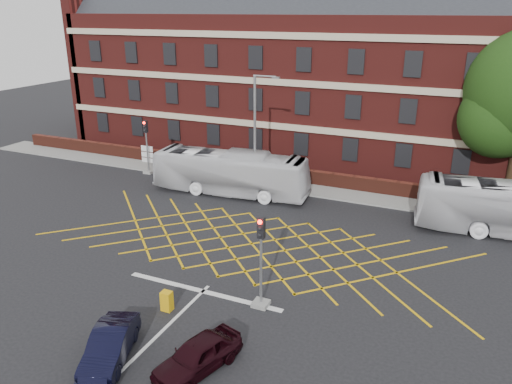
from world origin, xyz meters
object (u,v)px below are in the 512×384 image
at_px(bus_left, 230,173).
at_px(street_lamp, 256,155).
at_px(car_navy, 110,345).
at_px(car_maroon, 198,355).
at_px(direction_signs, 148,155).
at_px(utility_cabinet, 167,301).
at_px(traffic_light_near, 261,271).
at_px(traffic_light_far, 147,152).

height_order(bus_left, street_lamp, street_lamp).
xyz_separation_m(car_navy, car_maroon, (3.28, 0.84, -0.00)).
relative_size(direction_signs, utility_cabinet, 2.43).
xyz_separation_m(traffic_light_near, utility_cabinet, (-3.62, -1.98, -1.31)).
distance_m(bus_left, traffic_light_far, 8.26).
bearing_deg(car_navy, car_maroon, -6.67).
xyz_separation_m(car_maroon, traffic_light_near, (0.43, 4.76, 1.15)).
height_order(street_lamp, direction_signs, street_lamp).
relative_size(traffic_light_near, street_lamp, 0.51).
bearing_deg(car_navy, utility_cabinet, 67.49).
distance_m(traffic_light_near, street_lamp, 14.45).
distance_m(car_maroon, direction_signs, 24.60).
xyz_separation_m(bus_left, car_maroon, (7.28, -17.04, -0.93)).
bearing_deg(direction_signs, bus_left, -12.61).
relative_size(bus_left, car_maroon, 3.07).
bearing_deg(street_lamp, bus_left, -154.19).
bearing_deg(street_lamp, traffic_light_near, -65.01).
height_order(bus_left, car_maroon, bus_left).
bearing_deg(utility_cabinet, bus_left, 106.01).
distance_m(bus_left, car_maroon, 18.56).
height_order(traffic_light_far, utility_cabinet, traffic_light_far).
bearing_deg(traffic_light_far, street_lamp, -4.25).
height_order(traffic_light_near, utility_cabinet, traffic_light_near).
distance_m(street_lamp, direction_signs, 10.19).
relative_size(traffic_light_far, direction_signs, 1.94).
bearing_deg(utility_cabinet, street_lamp, 99.34).
height_order(traffic_light_far, direction_signs, traffic_light_far).
relative_size(car_navy, street_lamp, 0.45).
relative_size(car_maroon, utility_cabinet, 4.02).
height_order(car_navy, traffic_light_near, traffic_light_near).
bearing_deg(traffic_light_near, direction_signs, 138.69).
bearing_deg(car_maroon, traffic_light_near, 102.30).
relative_size(bus_left, car_navy, 2.97).
height_order(car_navy, direction_signs, direction_signs).
bearing_deg(car_maroon, utility_cabinet, 156.30).
relative_size(car_navy, car_maroon, 1.04).
height_order(car_maroon, traffic_light_far, traffic_light_far).
xyz_separation_m(traffic_light_near, direction_signs, (-16.12, 14.16, -0.39)).
relative_size(traffic_light_far, street_lamp, 0.51).
distance_m(bus_left, traffic_light_near, 14.50).
distance_m(traffic_light_near, utility_cabinet, 4.33).
distance_m(bus_left, car_navy, 18.35).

